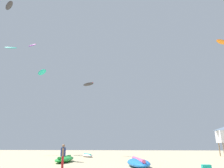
{
  "coord_description": "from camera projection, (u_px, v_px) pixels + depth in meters",
  "views": [
    {
      "loc": [
        2.87,
        -10.37,
        1.54
      ],
      "look_at": [
        0.0,
        20.86,
        10.73
      ],
      "focal_mm": 33.61,
      "sensor_mm": 36.0,
      "label": 1
    }
  ],
  "objects": [
    {
      "name": "person_foreground",
      "position": [
        63.0,
        154.0,
        14.96
      ],
      "size": [
        0.36,
        0.52,
        1.61
      ],
      "rotation": [
        0.0,
        0.0,
        3.38
      ],
      "color": "#B21E23",
      "rests_on": "ground"
    },
    {
      "name": "kite_grounded_near",
      "position": [
        87.0,
        155.0,
        28.91
      ],
      "size": [
        2.55,
        3.74,
        0.44
      ],
      "color": "white",
      "rests_on": "ground"
    },
    {
      "name": "kite_grounded_mid",
      "position": [
        65.0,
        159.0,
        19.95
      ],
      "size": [
        1.65,
        4.88,
        0.6
      ],
      "color": "green",
      "rests_on": "ground"
    },
    {
      "name": "kite_grounded_far",
      "position": [
        138.0,
        162.0,
        15.67
      ],
      "size": [
        2.2,
        5.49,
        0.65
      ],
      "color": "blue",
      "rests_on": "ground"
    },
    {
      "name": "cooler_box",
      "position": [
        206.0,
        167.0,
        13.72
      ],
      "size": [
        0.56,
        0.36,
        0.32
      ],
      "primitive_type": "cube",
      "color": "#19B29E",
      "rests_on": "ground"
    },
    {
      "name": "kite_aloft_0",
      "position": [
        32.0,
        45.0,
        47.39
      ],
      "size": [
        2.46,
        1.52,
        0.6
      ],
      "color": "purple"
    },
    {
      "name": "kite_aloft_1",
      "position": [
        88.0,
        84.0,
        35.75
      ],
      "size": [
        2.35,
        1.88,
        0.56
      ],
      "color": "#2D2D33"
    },
    {
      "name": "kite_aloft_2",
      "position": [
        222.0,
        42.0,
        38.29
      ],
      "size": [
        3.17,
        2.51,
        0.65
      ],
      "color": "orange"
    },
    {
      "name": "kite_aloft_4",
      "position": [
        9.0,
        6.0,
        31.69
      ],
      "size": [
        2.5,
        2.42,
        0.5
      ],
      "color": "#2D2D33"
    },
    {
      "name": "kite_aloft_5",
      "position": [
        11.0,
        48.0,
        43.57
      ],
      "size": [
        2.65,
        1.28,
        0.62
      ],
      "color": "#19B29E"
    },
    {
      "name": "kite_aloft_6",
      "position": [
        42.0,
        72.0,
        40.17
      ],
      "size": [
        3.25,
        3.43,
        0.65
      ],
      "color": "#19B29E"
    }
  ]
}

